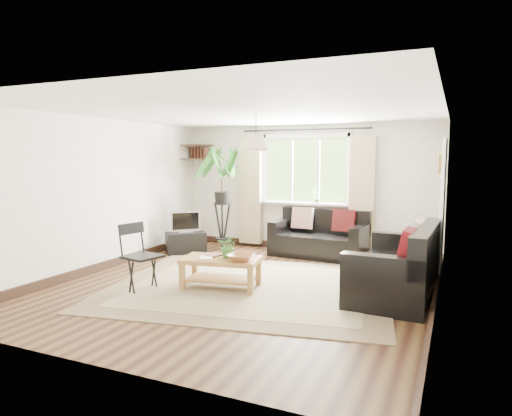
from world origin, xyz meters
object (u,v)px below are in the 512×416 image
at_px(tv_stand, 186,242).
at_px(folding_chair, 143,258).
at_px(palm_stand, 222,199).
at_px(sofa_back, 319,235).
at_px(coffee_table, 221,273).
at_px(sofa_right, 395,262).

relative_size(tv_stand, folding_chair, 0.79).
distance_m(tv_stand, palm_stand, 1.08).
bearing_deg(folding_chair, tv_stand, 31.44).
relative_size(sofa_back, coffee_table, 1.62).
bearing_deg(tv_stand, folding_chair, -113.71).
relative_size(sofa_right, coffee_table, 1.80).
bearing_deg(palm_stand, sofa_back, 5.38).
relative_size(palm_stand, folding_chair, 2.20).
bearing_deg(tv_stand, sofa_back, -26.92).
bearing_deg(sofa_back, sofa_right, -45.92).
xyz_separation_m(palm_stand, folding_chair, (0.32, -2.87, -0.54)).
distance_m(coffee_table, tv_stand, 2.52).
xyz_separation_m(sofa_back, coffee_table, (-0.65, -2.52, -0.18)).
bearing_deg(sofa_right, sofa_back, -137.84).
xyz_separation_m(tv_stand, palm_stand, (0.50, 0.52, 0.80)).
height_order(palm_stand, folding_chair, palm_stand).
bearing_deg(coffee_table, folding_chair, -149.76).
bearing_deg(palm_stand, coffee_table, -62.40).
bearing_deg(palm_stand, folding_chair, -83.54).
bearing_deg(sofa_back, coffee_table, -99.98).
bearing_deg(sofa_back, palm_stand, -170.07).
height_order(sofa_right, tv_stand, sofa_right).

